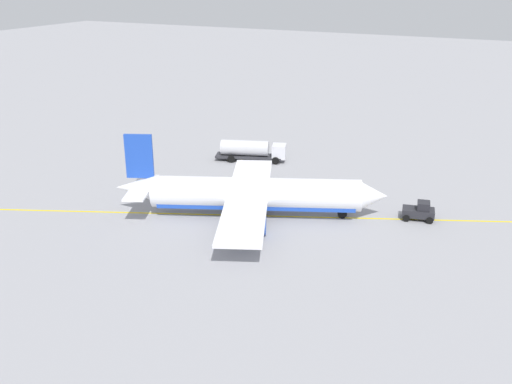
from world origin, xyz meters
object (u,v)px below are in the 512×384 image
at_px(fuel_tanker, 252,150).
at_px(safety_cone_wingtip, 350,198).
at_px(refueling_worker, 242,166).
at_px(safety_cone_nose, 377,192).
at_px(pushback_tug, 419,211).
at_px(airplane, 252,195).

bearing_deg(fuel_tanker, safety_cone_wingtip, -26.22).
relative_size(refueling_worker, safety_cone_nose, 2.90).
height_order(pushback_tug, refueling_worker, pushback_tug).
relative_size(fuel_tanker, pushback_tug, 2.75).
bearing_deg(safety_cone_wingtip, fuel_tanker, 153.78).
height_order(refueling_worker, safety_cone_wingtip, refueling_worker).
bearing_deg(refueling_worker, safety_cone_nose, -1.84).
height_order(pushback_tug, safety_cone_nose, pushback_tug).
distance_m(pushback_tug, refueling_worker, 27.01).
bearing_deg(airplane, safety_cone_nose, 48.65).
bearing_deg(pushback_tug, safety_cone_nose, 138.72).
height_order(safety_cone_nose, safety_cone_wingtip, safety_cone_nose).
xyz_separation_m(fuel_tanker, pushback_tug, (27.09, -11.12, -0.72)).
bearing_deg(airplane, fuel_tanker, 116.29).
xyz_separation_m(airplane, safety_cone_nose, (11.52, 13.09, -2.37)).
bearing_deg(airplane, pushback_tug, 22.74).
distance_m(fuel_tanker, pushback_tug, 29.29).
bearing_deg(fuel_tanker, airplane, -63.71).
distance_m(fuel_tanker, safety_cone_wingtip, 20.22).
xyz_separation_m(airplane, refueling_worker, (-8.39, 13.73, -1.84)).
bearing_deg(safety_cone_nose, refueling_worker, 178.16).
xyz_separation_m(pushback_tug, refueling_worker, (-26.28, 6.23, -0.19)).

